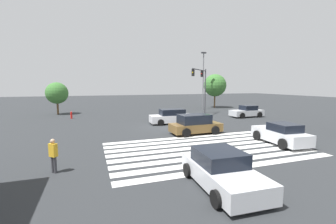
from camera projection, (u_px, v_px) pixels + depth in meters
The scene contains 13 objects.
ground_plane at pixel (168, 128), 21.40m from camera, with size 137.55×137.55×0.00m, color #2B2D30.
crosswalk_markings at pixel (207, 149), 14.31m from camera, with size 12.44×7.25×0.01m.
traffic_signal_mast at pixel (202, 82), 30.16m from camera, with size 3.97×3.97×6.23m.
car_0 at pixel (172, 117), 23.54m from camera, with size 4.58×2.14×1.53m.
car_1 at pixel (281, 134), 15.43m from camera, with size 2.19×4.21×1.48m.
car_2 at pixel (247, 112), 28.35m from camera, with size 4.16×1.98×1.47m.
car_3 at pixel (195, 124), 18.69m from camera, with size 4.29×2.20×1.62m.
car_4 at pixel (222, 170), 8.98m from camera, with size 2.32×4.32×1.43m.
pedestrian at pixel (53, 154), 10.33m from camera, with size 0.41×0.41×1.61m.
street_light_pole_a at pixel (203, 76), 36.43m from camera, with size 0.80×0.36×9.26m.
tree_corner_a at pixel (215, 85), 39.42m from camera, with size 3.91×3.91×5.91m.
tree_corner_b at pixel (57, 93), 30.54m from camera, with size 2.92×2.92×4.40m.
fire_hydrant at pixel (71, 115), 26.99m from camera, with size 0.22×0.22×0.86m.
Camera 1 is at (-6.90, -19.90, 4.07)m, focal length 24.00 mm.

